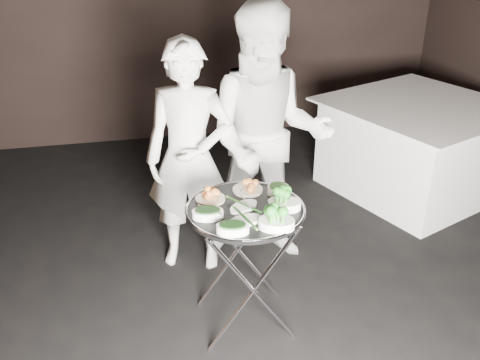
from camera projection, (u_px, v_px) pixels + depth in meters
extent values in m
cube|color=black|center=(251.00, 339.00, 3.37)|extent=(6.00, 7.00, 0.05)
cube|color=black|center=(177.00, 5.00, 5.77)|extent=(6.00, 0.05, 3.00)
cylinder|color=silver|center=(253.00, 291.00, 3.13)|extent=(0.56, 0.03, 0.82)
cylinder|color=silver|center=(253.00, 291.00, 3.13)|extent=(0.56, 0.03, 0.82)
cylinder|color=silver|center=(238.00, 250.00, 3.50)|extent=(0.56, 0.03, 0.82)
cylinder|color=silver|center=(238.00, 250.00, 3.50)|extent=(0.56, 0.03, 0.82)
cylinder|color=silver|center=(206.00, 220.00, 3.10)|extent=(0.02, 0.47, 0.02)
cylinder|color=silver|center=(284.00, 212.00, 3.19)|extent=(0.02, 0.47, 0.02)
cylinder|color=black|center=(245.00, 211.00, 3.13)|extent=(0.69, 0.69, 0.03)
torus|color=silver|center=(245.00, 209.00, 3.12)|extent=(0.71, 0.71, 0.02)
cylinder|color=beige|center=(210.00, 199.00, 3.21)|extent=(0.18, 0.18, 0.02)
cylinder|color=beige|center=(248.00, 190.00, 3.32)|extent=(0.19, 0.19, 0.02)
cylinder|color=white|center=(278.00, 190.00, 3.28)|extent=(0.13, 0.13, 0.05)
cylinder|color=silver|center=(210.00, 192.00, 3.21)|extent=(0.08, 0.17, 0.01)
cylinder|color=silver|center=(246.00, 185.00, 3.29)|extent=(0.10, 0.16, 0.01)
cylinder|color=silver|center=(277.00, 188.00, 3.26)|extent=(0.01, 0.18, 0.01)
cylinder|color=silver|center=(210.00, 210.00, 3.01)|extent=(0.13, 0.14, 0.01)
cylinder|color=silver|center=(284.00, 202.00, 3.10)|extent=(0.14, 0.12, 0.01)
cylinder|color=silver|center=(245.00, 201.00, 3.11)|extent=(0.03, 0.18, 0.01)
imported|color=silver|center=(189.00, 159.00, 3.73)|extent=(0.70, 0.56, 1.69)
imported|color=silver|center=(268.00, 139.00, 3.78)|extent=(1.06, 0.91, 1.90)
cube|color=white|center=(416.00, 149.00, 5.00)|extent=(1.32, 1.32, 0.83)
cube|color=white|center=(423.00, 105.00, 4.81)|extent=(1.49, 1.49, 0.02)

